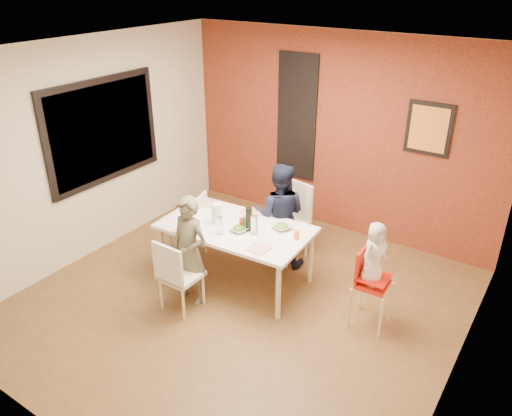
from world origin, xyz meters
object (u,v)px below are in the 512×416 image
Objects in this scene: child_far at (280,215)px; wine_bottle at (249,219)px; paper_towel_roll at (217,214)px; toddler at (375,254)px; chair_far at (291,216)px; chair_left at (193,224)px; chair_near at (176,273)px; child_near at (190,251)px; dining_table at (236,231)px; high_chair at (369,280)px.

child_far is 0.62m from wine_bottle.
toddler is at bearing 5.38° from paper_towel_roll.
paper_towel_roll is (-0.45, -0.66, 0.17)m from child_far.
chair_far reaches higher than chair_left.
chair_near is 0.68× the size of child_near.
dining_table is 1.63m from toddler.
child_far reaches higher than paper_towel_roll.
child_near is at bearing -89.38° from chair_near.
paper_towel_roll reaches higher than high_chair.
high_chair is at bearing 4.07° from dining_table.
child_far is (-1.37, 0.49, 0.15)m from high_chair.
dining_table is 1.61m from high_chair.
paper_towel_roll is (-1.84, -0.17, -0.00)m from toddler.
paper_towel_roll is at bearing 94.91° from child_near.
high_chair is (2.33, 0.02, 0.03)m from chair_left.
toddler is 2.43× the size of wine_bottle.
chair_near is at bearing 136.35° from toddler.
child_near reaches higher than paper_towel_roll.
chair_left is 2.37m from toddler.
chair_near is 2.02m from high_chair.
dining_table is at bearing 73.75° from child_near.
wine_bottle is (0.36, 0.62, 0.23)m from child_near.
chair_far is 0.89m from wine_bottle.
child_near is (0.00, 0.24, 0.15)m from chair_near.
child_near reaches higher than wine_bottle.
wine_bottle is at bearing 64.43° from child_far.
chair_near is 0.86m from paper_towel_roll.
child_far reaches higher than chair_left.
chair_left is 2.33m from high_chair.
toddler is at bearing 139.52° from child_far.
wine_bottle is at bearing 9.86° from paper_towel_roll.
paper_towel_roll is (-0.47, -0.91, 0.28)m from chair_far.
chair_left is 3.16× the size of wine_bottle.
wine_bottle is 1.14× the size of paper_towel_roll.
dining_table is at bearing -101.04° from chair_near.
toddler reaches higher than chair_left.
chair_far is at bearing 85.68° from wine_bottle.
dining_table is at bearing 91.69° from high_chair.
dining_table is 0.30m from paper_towel_roll.
child_far reaches higher than child_near.
dining_table is 7.26× the size of paper_towel_roll.
high_chair is 1.28× the size of toddler.
chair_left is 3.60× the size of paper_towel_roll.
dining_table is at bearing -94.78° from chair_far.
chair_near reaches higher than dining_table.
toddler reaches higher than chair_near.
high_chair is 0.68× the size of child_near.
chair_left is (-0.73, 0.09, -0.16)m from dining_table.
child_far reaches higher than dining_table.
wine_bottle reaches higher than chair_near.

